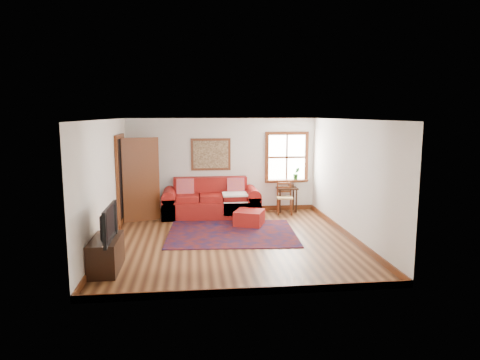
{
  "coord_description": "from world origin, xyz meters",
  "views": [
    {
      "loc": [
        -0.79,
        -8.57,
        2.61
      ],
      "look_at": [
        0.24,
        0.6,
        1.18
      ],
      "focal_mm": 32.0,
      "sensor_mm": 36.0,
      "label": 1
    }
  ],
  "objects": [
    {
      "name": "window",
      "position": [
        1.78,
        2.7,
        1.31
      ],
      "size": [
        1.18,
        0.2,
        1.38
      ],
      "color": "white",
      "rests_on": "ground"
    },
    {
      "name": "persian_rug",
      "position": [
        0.05,
        0.51,
        0.01
      ],
      "size": [
        2.9,
        2.38,
        0.02
      ],
      "primitive_type": "cube",
      "rotation": [
        0.0,
        0.0,
        -0.06
      ],
      "color": "#4E100B",
      "rests_on": "ground"
    },
    {
      "name": "media_cabinet",
      "position": [
        -2.26,
        -1.46,
        0.28
      ],
      "size": [
        0.46,
        1.01,
        0.56
      ],
      "primitive_type": "cube",
      "color": "black",
      "rests_on": "ground"
    },
    {
      "name": "ground",
      "position": [
        0.0,
        0.0,
        0.0
      ],
      "size": [
        5.5,
        5.5,
        0.0
      ],
      "primitive_type": "plane",
      "color": "#412111",
      "rests_on": "ground"
    },
    {
      "name": "doorway",
      "position": [
        -2.21,
        1.78,
        1.07
      ],
      "size": [
        0.89,
        1.08,
        2.14
      ],
      "color": "black",
      "rests_on": "ground"
    },
    {
      "name": "candle_hurricane",
      "position": [
        -2.21,
        -1.02,
        0.64
      ],
      "size": [
        0.12,
        0.12,
        0.18
      ],
      "color": "silver",
      "rests_on": "media_cabinet"
    },
    {
      "name": "room_envelope",
      "position": [
        0.0,
        0.02,
        1.65
      ],
      "size": [
        5.04,
        5.54,
        2.52
      ],
      "color": "silver",
      "rests_on": "ground"
    },
    {
      "name": "ladder_back_chair",
      "position": [
        1.61,
        2.3,
        0.47
      ],
      "size": [
        0.45,
        0.43,
        0.87
      ],
      "color": "tan",
      "rests_on": "ground"
    },
    {
      "name": "red_leather_sofa",
      "position": [
        -0.32,
        2.27,
        0.32
      ],
      "size": [
        2.47,
        1.02,
        0.97
      ],
      "color": "maroon",
      "rests_on": "ground"
    },
    {
      "name": "television",
      "position": [
        -2.24,
        -1.62,
        0.85
      ],
      "size": [
        0.13,
        1.02,
        0.58
      ],
      "primitive_type": "imported",
      "rotation": [
        0.0,
        0.0,
        1.57
      ],
      "color": "black",
      "rests_on": "media_cabinet"
    },
    {
      "name": "red_ottoman",
      "position": [
        0.53,
        1.17,
        0.18
      ],
      "size": [
        0.82,
        0.82,
        0.36
      ],
      "primitive_type": "cube",
      "rotation": [
        0.0,
        0.0,
        -0.38
      ],
      "color": "maroon",
      "rests_on": "ground"
    },
    {
      "name": "side_table",
      "position": [
        1.73,
        2.53,
        0.53
      ],
      "size": [
        0.54,
        0.41,
        0.65
      ],
      "color": "black",
      "rests_on": "ground"
    },
    {
      "name": "framed_artwork",
      "position": [
        -0.3,
        2.71,
        1.55
      ],
      "size": [
        1.05,
        0.07,
        0.85
      ],
      "color": "#602D14",
      "rests_on": "ground"
    }
  ]
}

